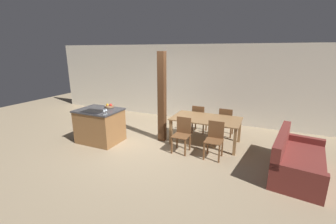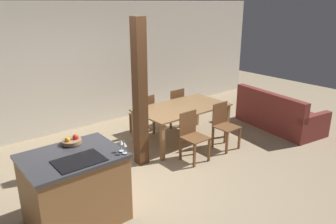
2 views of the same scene
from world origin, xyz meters
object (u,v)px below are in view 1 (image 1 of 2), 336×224
at_px(dining_table, 206,121).
at_px(timber_post, 162,98).
at_px(wine_glass_near, 104,111).
at_px(wine_glass_middle, 106,110).
at_px(dining_chair_near_right, 214,139).
at_px(dining_chair_far_left, 199,118).
at_px(fruit_bowl, 109,106).
at_px(kitchen_island, 100,125).
at_px(dining_chair_far_right, 226,121).
at_px(couch, 296,161).
at_px(dining_chair_near_left, 182,134).

relative_size(dining_table, timber_post, 0.74).
relative_size(wine_glass_near, wine_glass_middle, 1.00).
xyz_separation_m(wine_glass_middle, dining_chair_near_right, (2.63, 0.64, -0.59)).
height_order(wine_glass_near, dining_chair_far_left, wine_glass_near).
relative_size(fruit_bowl, dining_chair_far_left, 0.29).
relative_size(kitchen_island, wine_glass_near, 7.83).
xyz_separation_m(wine_glass_near, dining_chair_far_left, (1.81, 2.20, -0.59)).
bearing_deg(wine_glass_near, fruit_bowl, 119.13).
distance_m(fruit_bowl, dining_chair_far_right, 3.41).
xyz_separation_m(dining_chair_far_left, dining_chair_far_right, (0.82, 0.00, 0.00)).
distance_m(couch, timber_post, 3.49).
xyz_separation_m(wine_glass_near, dining_chair_near_right, (2.63, 0.72, -0.59)).
bearing_deg(wine_glass_middle, dining_chair_near_right, 13.73).
height_order(dining_table, dining_chair_far_left, dining_chair_far_left).
bearing_deg(dining_table, dining_chair_far_right, 61.07).
bearing_deg(wine_glass_middle, couch, 7.56).
bearing_deg(dining_chair_near_right, dining_chair_far_left, 118.93).
xyz_separation_m(wine_glass_near, wine_glass_middle, (0.00, 0.08, 0.00)).
xyz_separation_m(wine_glass_near, timber_post, (1.04, 1.17, 0.19)).
relative_size(kitchen_island, dining_chair_far_left, 1.35).
relative_size(wine_glass_near, dining_chair_far_right, 0.17).
relative_size(dining_table, couch, 0.92).
bearing_deg(wine_glass_near, dining_chair_near_right, 15.32).
bearing_deg(kitchen_island, dining_table, 21.57).
relative_size(wine_glass_near, dining_table, 0.08).
xyz_separation_m(fruit_bowl, couch, (4.73, -0.02, -0.70)).
distance_m(dining_chair_near_right, couch, 1.74).
xyz_separation_m(wine_glass_near, dining_chair_far_right, (2.63, 2.20, -0.59)).
xyz_separation_m(wine_glass_middle, dining_table, (2.22, 1.38, -0.41)).
bearing_deg(kitchen_island, dining_chair_far_left, 38.13).
xyz_separation_m(dining_table, dining_chair_near_right, (0.41, -0.74, -0.17)).
bearing_deg(dining_table, wine_glass_middle, -148.03).
xyz_separation_m(kitchen_island, wine_glass_near, (0.51, -0.38, 0.58)).
bearing_deg(dining_chair_near_left, dining_chair_near_right, 0.00).
bearing_deg(kitchen_island, dining_chair_far_right, 30.11).
distance_m(kitchen_island, dining_chair_far_right, 3.63).
xyz_separation_m(wine_glass_middle, dining_chair_far_left, (1.81, 2.13, -0.59)).
xyz_separation_m(kitchen_island, dining_chair_near_left, (2.32, 0.34, -0.00)).
xyz_separation_m(fruit_bowl, dining_chair_far_left, (2.19, 1.53, -0.51)).
distance_m(fruit_bowl, dining_chair_near_right, 3.05).
height_order(kitchen_island, couch, kitchen_island).
distance_m(dining_table, dining_chair_near_left, 0.87).
bearing_deg(dining_chair_far_right, wine_glass_middle, 38.98).
height_order(dining_table, dining_chair_far_right, dining_chair_far_right).
bearing_deg(couch, dining_chair_far_right, 56.46).
distance_m(wine_glass_near, dining_table, 2.69).
height_order(fruit_bowl, timber_post, timber_post).
height_order(wine_glass_near, dining_table, wine_glass_near).
height_order(fruit_bowl, wine_glass_middle, wine_glass_middle).
bearing_deg(fruit_bowl, dining_table, 16.80).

